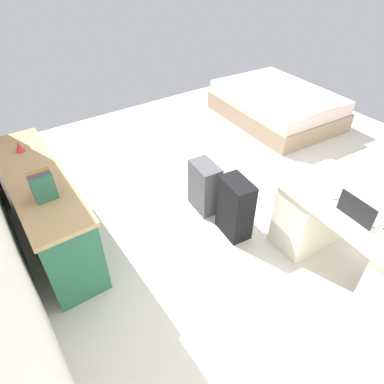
% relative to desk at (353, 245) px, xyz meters
% --- Properties ---
extents(ground_plane, '(6.03, 6.03, 0.00)m').
position_rel_desk_xyz_m(ground_plane, '(1.34, -0.11, -0.38)').
color(ground_plane, beige).
extents(desk, '(1.49, 0.78, 0.73)m').
position_rel_desk_xyz_m(desk, '(0.00, 0.00, 0.00)').
color(desk, silver).
rests_on(desk, ground_plane).
extents(credenza, '(1.80, 0.48, 0.80)m').
position_rel_desk_xyz_m(credenza, '(1.93, 2.02, 0.02)').
color(credenza, '#28664C').
rests_on(credenza, ground_plane).
extents(bed, '(1.99, 1.52, 0.58)m').
position_rel_desk_xyz_m(bed, '(2.59, -1.79, -0.14)').
color(bed, gray).
rests_on(bed, ground_plane).
extents(suitcase_black, '(0.38, 0.26, 0.64)m').
position_rel_desk_xyz_m(suitcase_black, '(0.99, 0.47, -0.06)').
color(suitcase_black, black).
rests_on(suitcase_black, ground_plane).
extents(suitcase_spare_grey, '(0.38, 0.25, 0.57)m').
position_rel_desk_xyz_m(suitcase_spare_grey, '(1.47, 0.49, -0.09)').
color(suitcase_spare_grey, '#4C4C51').
rests_on(suitcase_spare_grey, ground_plane).
extents(laptop, '(0.33, 0.25, 0.21)m').
position_rel_desk_xyz_m(laptop, '(0.02, 0.09, 0.39)').
color(laptop, '#B7B7BC').
rests_on(laptop, desk).
extents(computer_mouse, '(0.07, 0.10, 0.03)m').
position_rel_desk_xyz_m(computer_mouse, '(0.28, 0.03, 0.36)').
color(computer_mouse, white).
rests_on(computer_mouse, desk).
extents(book_row, '(0.16, 0.17, 0.24)m').
position_rel_desk_xyz_m(book_row, '(1.56, 2.02, 0.53)').
color(book_row, '#2C5E4B').
rests_on(book_row, credenza).
extents(figurine_small, '(0.08, 0.08, 0.11)m').
position_rel_desk_xyz_m(figurine_small, '(2.40, 2.02, 0.48)').
color(figurine_small, red).
rests_on(figurine_small, credenza).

